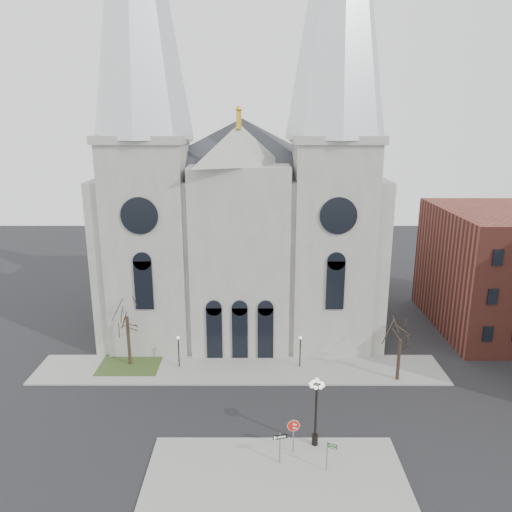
{
  "coord_description": "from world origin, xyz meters",
  "views": [
    {
      "loc": [
        1.66,
        -33.4,
        23.9
      ],
      "look_at": [
        1.64,
        8.0,
        12.51
      ],
      "focal_mm": 35.0,
      "sensor_mm": 36.0,
      "label": 1
    }
  ],
  "objects_px": {
    "stop_sign": "(294,429)",
    "street_name_sign": "(328,454)",
    "globe_lamp": "(316,403)",
    "one_way_sign": "(280,443)"
  },
  "relations": [
    {
      "from": "stop_sign",
      "to": "street_name_sign",
      "type": "height_order",
      "value": "stop_sign"
    },
    {
      "from": "globe_lamp",
      "to": "street_name_sign",
      "type": "bearing_deg",
      "value": -79.21
    },
    {
      "from": "one_way_sign",
      "to": "street_name_sign",
      "type": "height_order",
      "value": "one_way_sign"
    },
    {
      "from": "globe_lamp",
      "to": "one_way_sign",
      "type": "xyz_separation_m",
      "value": [
        -2.75,
        -2.05,
        -1.91
      ]
    },
    {
      "from": "globe_lamp",
      "to": "street_name_sign",
      "type": "distance_m",
      "value": 3.68
    },
    {
      "from": "one_way_sign",
      "to": "stop_sign",
      "type": "bearing_deg",
      "value": 34.41
    },
    {
      "from": "stop_sign",
      "to": "one_way_sign",
      "type": "xyz_separation_m",
      "value": [
        -1.05,
        -1.15,
        -0.32
      ]
    },
    {
      "from": "globe_lamp",
      "to": "one_way_sign",
      "type": "height_order",
      "value": "globe_lamp"
    },
    {
      "from": "stop_sign",
      "to": "one_way_sign",
      "type": "distance_m",
      "value": 1.59
    },
    {
      "from": "one_way_sign",
      "to": "street_name_sign",
      "type": "bearing_deg",
      "value": -28.16
    }
  ]
}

